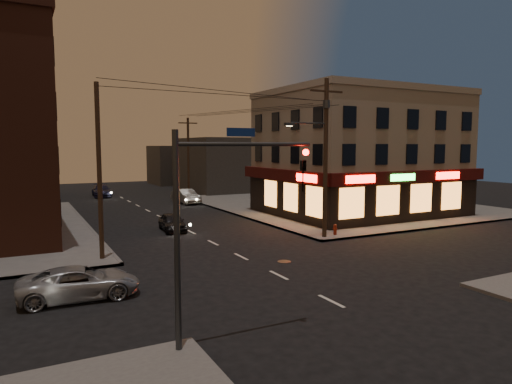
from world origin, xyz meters
TOP-DOWN VIEW (x-y plane):
  - ground at (0.00, 0.00)m, footprint 120.00×120.00m
  - sidewalk_ne at (18.00, 19.00)m, footprint 24.00×28.00m
  - pizza_building at (15.93, 13.43)m, footprint 15.85×12.85m
  - bg_building_ne_a at (14.00, 38.00)m, footprint 10.00×12.00m
  - bg_building_ne_b at (12.00, 52.00)m, footprint 8.00×8.00m
  - utility_pole_main at (6.68, 5.80)m, footprint 4.20×0.44m
  - utility_pole_far at (6.80, 32.00)m, footprint 0.26×0.26m
  - utility_pole_west at (-6.80, 6.50)m, footprint 0.24×0.24m
  - traffic_signal at (-5.57, -5.60)m, footprint 4.49×0.32m
  - suv_cross at (-8.52, 0.84)m, footprint 4.64×2.32m
  - sedan_near at (-1.02, 13.06)m, footprint 1.80×3.82m
  - sedan_mid at (4.89, 27.48)m, footprint 2.00×4.69m
  - sedan_far at (-1.87, 38.16)m, footprint 2.27×4.96m
  - fire_hydrant at (7.80, 6.00)m, footprint 0.32×0.32m

SIDE VIEW (x-z plane):
  - ground at x=0.00m, z-range 0.00..0.00m
  - sidewalk_ne at x=18.00m, z-range 0.00..0.15m
  - fire_hydrant at x=7.80m, z-range 0.18..0.90m
  - suv_cross at x=-8.52m, z-range 0.00..1.26m
  - sedan_near at x=-1.02m, z-range 0.00..1.26m
  - sedan_far at x=-1.87m, z-range 0.00..1.41m
  - sedan_mid at x=4.89m, z-range 0.00..1.50m
  - bg_building_ne_b at x=12.00m, z-range 0.00..6.00m
  - bg_building_ne_a at x=14.00m, z-range 0.00..7.00m
  - traffic_signal at x=-5.57m, z-range 0.92..7.39m
  - utility_pole_far at x=6.80m, z-range 0.15..9.15m
  - utility_pole_west at x=-6.80m, z-range 0.15..9.15m
  - pizza_building at x=15.93m, z-range 0.10..10.60m
  - utility_pole_main at x=6.68m, z-range 0.76..10.76m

